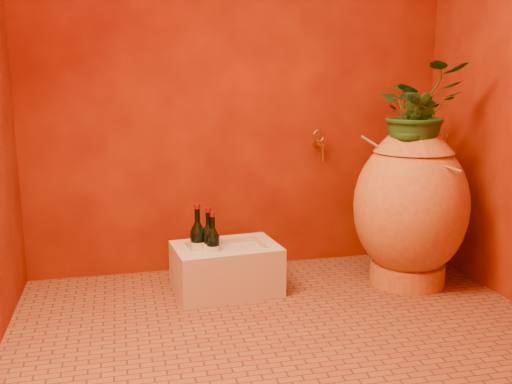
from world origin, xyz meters
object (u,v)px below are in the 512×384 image
object	(u,v)px
wine_bottle_c	(213,248)
amphora	(410,206)
stone_basin	(226,270)
wall_tap	(320,144)
wine_bottle_b	(198,244)
wine_bottle_a	(209,245)

from	to	relation	value
wine_bottle_c	amphora	bearing A→B (deg)	-5.95
stone_basin	wall_tap	distance (m)	0.96
wine_bottle_c	wall_tap	bearing A→B (deg)	24.47
amphora	wine_bottle_b	bearing A→B (deg)	172.64
stone_basin	amphora	bearing A→B (deg)	-5.98
wine_bottle_b	wine_bottle_c	distance (m)	0.09
wine_bottle_b	wall_tap	size ratio (longest dim) A/B	1.92
wine_bottle_b	wall_tap	world-z (taller)	wall_tap
wine_bottle_c	wall_tap	world-z (taller)	wall_tap
stone_basin	wall_tap	world-z (taller)	wall_tap
amphora	wine_bottle_c	size ratio (longest dim) A/B	2.97
wine_bottle_b	wine_bottle_c	world-z (taller)	wine_bottle_b
wine_bottle_a	wine_bottle_c	distance (m)	0.04
stone_basin	wine_bottle_c	distance (m)	0.14
wine_bottle_a	stone_basin	bearing A→B (deg)	-24.74
wall_tap	stone_basin	bearing A→B (deg)	-152.77
amphora	wine_bottle_c	distance (m)	1.11
stone_basin	wine_bottle_b	xyz separation A→B (m)	(-0.14, 0.04, 0.14)
wine_bottle_a	wine_bottle_c	bearing A→B (deg)	-61.60
amphora	wine_bottle_b	world-z (taller)	amphora
amphora	stone_basin	distance (m)	1.08
wine_bottle_a	wine_bottle_c	xyz separation A→B (m)	(0.02, -0.03, -0.01)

